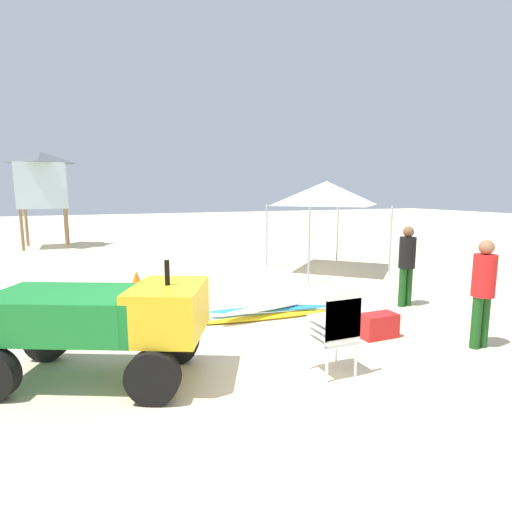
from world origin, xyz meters
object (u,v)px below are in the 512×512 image
Objects in this scene: surfboard_pile at (270,311)px; lifeguard_near_center at (483,287)px; lifeguard_tower at (42,180)px; lifeguard_near_left at (407,261)px; cooler_box at (378,326)px; popup_canopy at (326,193)px; utility_cart at (102,318)px; traffic_cone_near at (137,281)px; stacked_plastic_chairs at (337,326)px.

lifeguard_near_center reaches higher than surfboard_pile.
surfboard_pile is at bearing -70.03° from lifeguard_tower.
lifeguard_near_left is 14.80m from lifeguard_tower.
lifeguard_near_left is 2.70× the size of cooler_box.
popup_canopy is at bearing 45.99° from surfboard_pile.
popup_canopy is at bearing 38.56° from utility_cart.
surfboard_pile is 5.37× the size of traffic_cone_near.
utility_cart is 1.08× the size of surfboard_pile.
utility_cart is 4.69m from traffic_cone_near.
popup_canopy is 0.67× the size of lifeguard_tower.
utility_cart is 1.75× the size of lifeguard_near_center.
lifeguard_tower is (-4.23, 14.91, 2.10)m from stacked_plastic_chairs.
lifeguard_near_center is at bearing -0.32° from stacked_plastic_chairs.
stacked_plastic_chairs is 2.62m from surfboard_pile.
cooler_box is at bearing -55.95° from traffic_cone_near.
lifeguard_tower is 9.98m from traffic_cone_near.
lifeguard_tower is at bearing 105.83° from stacked_plastic_chairs.
stacked_plastic_chairs is at bearing -146.80° from cooler_box.
utility_cart is at bearing -152.29° from surfboard_pile.
surfboard_pile is 3.49m from lifeguard_near_center.
cooler_box is (-2.22, -5.11, -2.05)m from popup_canopy.
stacked_plastic_chairs is 7.21m from popup_canopy.
stacked_plastic_chairs is 0.43× the size of surfboard_pile.
lifeguard_tower is at bearing 96.37° from utility_cart.
traffic_cone_near is (2.48, -9.34, -2.51)m from lifeguard_tower.
utility_cart is 1.74× the size of lifeguard_near_left.
utility_cart is 2.86m from stacked_plastic_chairs.
lifeguard_near_center is at bearing -105.30° from lifeguard_near_left.
popup_canopy is 11.86m from lifeguard_tower.
traffic_cone_near is at bearing 144.94° from lifeguard_near_left.
traffic_cone_near is at bearing 127.22° from lifeguard_near_center.
surfboard_pile is 3.63m from traffic_cone_near.
cooler_box is at bearing -1.30° from utility_cart.
stacked_plastic_chairs is at bearing -95.89° from surfboard_pile.
traffic_cone_near is at bearing 123.69° from surfboard_pile.
utility_cart is at bearing -141.44° from popup_canopy.
lifeguard_near_left is at bearing -35.06° from traffic_cone_near.
lifeguard_tower is (-6.72, 14.92, 1.83)m from lifeguard_near_center.
lifeguard_near_center is at bearing -40.29° from cooler_box.
popup_canopy is at bearing 79.40° from lifeguard_near_center.
traffic_cone_near is 0.81× the size of cooler_box.
utility_cart is 5.88m from lifeguard_near_left.
surfboard_pile is 1.61× the size of lifeguard_near_left.
lifeguard_tower reaches higher than surfboard_pile.
surfboard_pile is 2.96m from lifeguard_near_left.
utility_cart is 4.12m from cooler_box.
lifeguard_tower is at bearing 109.97° from surfboard_pile.
stacked_plastic_chairs is at bearing -74.17° from lifeguard_tower.
cooler_box is at bearing -68.11° from lifeguard_tower.
cooler_box is (1.13, -1.64, 0.08)m from surfboard_pile.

